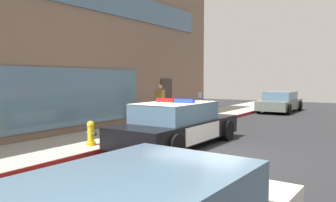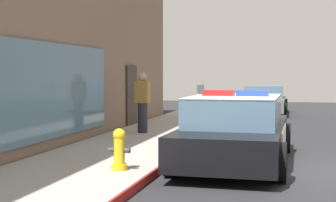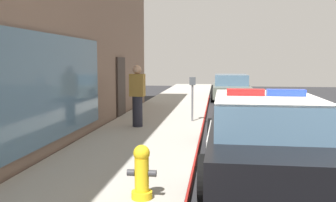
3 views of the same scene
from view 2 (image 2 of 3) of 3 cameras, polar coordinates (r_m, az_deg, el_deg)
ground at (r=9.61m, az=15.26°, el=-7.95°), size 48.00×48.00×0.00m
sidewalk at (r=10.29m, az=-7.66°, el=-6.71°), size 48.00×2.78×0.15m
curb_red_paint at (r=9.87m, az=0.01°, el=-7.11°), size 28.80×0.04×0.14m
police_cruiser at (r=10.35m, az=7.65°, el=-3.27°), size 5.10×2.16×1.49m
fire_hydrant at (r=8.86m, az=-5.50°, el=-5.50°), size 0.34×0.39×0.73m
car_down_street at (r=23.15m, az=10.79°, el=0.09°), size 4.66×2.01×1.29m
pedestrian_on_sidewalk at (r=14.34m, az=-2.89°, el=-0.15°), size 0.30×0.42×1.71m
parking_meter at (r=15.14m, az=3.67°, el=0.27°), size 0.12×0.18×1.34m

